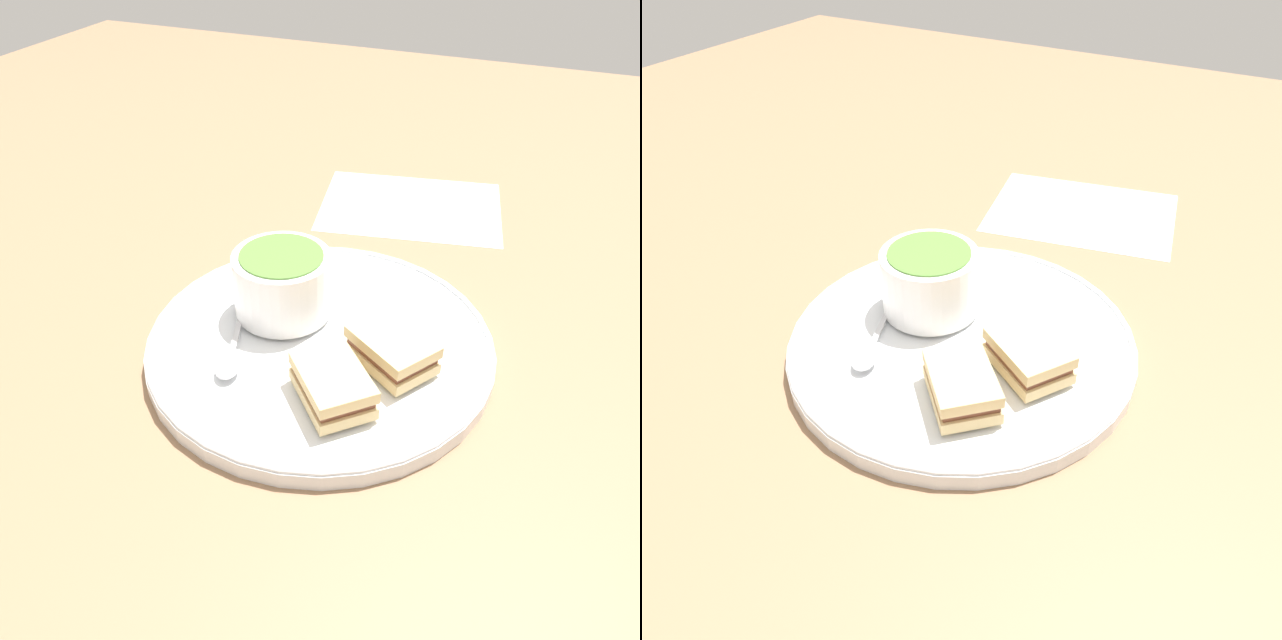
{
  "view_description": "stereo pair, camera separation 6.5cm",
  "coord_description": "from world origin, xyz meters",
  "views": [
    {
      "loc": [
        -0.48,
        -0.2,
        0.44
      ],
      "look_at": [
        0.0,
        0.0,
        0.04
      ],
      "focal_mm": 35.0,
      "sensor_mm": 36.0,
      "label": 1
    },
    {
      "loc": [
        -0.45,
        -0.25,
        0.44
      ],
      "look_at": [
        0.0,
        0.0,
        0.04
      ],
      "focal_mm": 35.0,
      "sensor_mm": 36.0,
      "label": 2
    }
  ],
  "objects": [
    {
      "name": "ground_plane",
      "position": [
        0.0,
        0.0,
        0.0
      ],
      "size": [
        2.4,
        2.4,
        0.0
      ],
      "primitive_type": "plane",
      "color": "#8E6B4C"
    },
    {
      "name": "plate",
      "position": [
        0.0,
        0.0,
        0.01
      ],
      "size": [
        0.37,
        0.37,
        0.02
      ],
      "color": "white",
      "rests_on": "ground_plane"
    },
    {
      "name": "soup_bowl",
      "position": [
        0.03,
        0.06,
        0.06
      ],
      "size": [
        0.11,
        0.11,
        0.07
      ],
      "color": "white",
      "rests_on": "plate"
    },
    {
      "name": "spoon",
      "position": [
        -0.08,
        0.07,
        0.03
      ],
      "size": [
        0.12,
        0.05,
        0.01
      ],
      "rotation": [
        0.0,
        0.0,
        9.76
      ],
      "color": "silver",
      "rests_on": "plate"
    },
    {
      "name": "sandwich_half_near",
      "position": [
        -0.08,
        -0.05,
        0.04
      ],
      "size": [
        0.1,
        0.1,
        0.03
      ],
      "rotation": [
        0.0,
        0.0,
        3.9
      ],
      "color": "#DBBC7F",
      "rests_on": "plate"
    },
    {
      "name": "sandwich_half_far",
      "position": [
        -0.01,
        -0.08,
        0.04
      ],
      "size": [
        0.09,
        0.1,
        0.03
      ],
      "rotation": [
        0.0,
        0.0,
        4.15
      ],
      "color": "#DBBC7F",
      "rests_on": "plate"
    },
    {
      "name": "menu_sheet",
      "position": [
        0.36,
        -0.0,
        0.0
      ],
      "size": [
        0.25,
        0.3,
        0.0
      ],
      "rotation": [
        0.0,
        0.0,
        0.2
      ],
      "color": "white",
      "rests_on": "ground_plane"
    }
  ]
}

